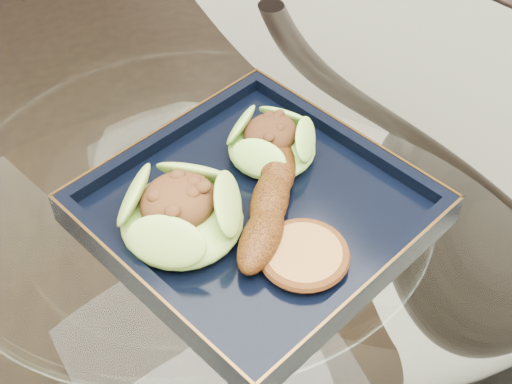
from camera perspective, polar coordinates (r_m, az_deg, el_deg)
dining_table at (r=0.80m, az=-4.09°, el=-10.54°), size 1.13×1.13×0.77m
dining_chair at (r=1.15m, az=-13.87°, el=4.92°), size 0.47×0.47×0.95m
navy_plate at (r=0.67m, az=0.00°, el=-1.76°), size 0.32×0.32×0.02m
lettuce_wrap_left at (r=0.63m, az=-5.98°, el=-1.87°), size 0.14×0.14×0.04m
lettuce_wrap_right at (r=0.70m, az=1.28°, el=3.84°), size 0.10×0.10×0.03m
roasted_plantain at (r=0.65m, az=1.12°, el=-0.71°), size 0.14×0.14×0.03m
crumb_patty at (r=0.62m, az=3.84°, el=-5.14°), size 0.09×0.09×0.01m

